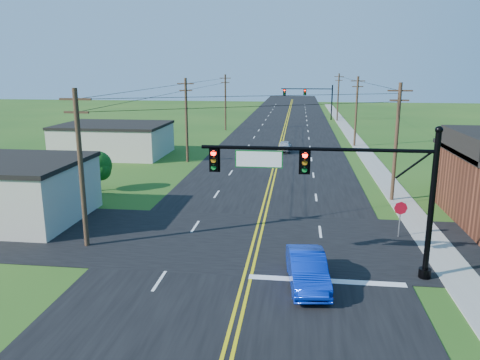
# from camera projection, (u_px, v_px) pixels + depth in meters

# --- Properties ---
(road_main) EXTENTS (16.00, 220.00, 0.04)m
(road_main) POSITION_uv_depth(u_px,v_px,m) (280.00, 142.00, 64.50)
(road_main) COLOR black
(road_main) RESTS_ON ground
(road_cross) EXTENTS (70.00, 10.00, 0.04)m
(road_cross) POSITION_uv_depth(u_px,v_px,m) (254.00, 241.00, 27.85)
(road_cross) COLOR black
(road_cross) RESTS_ON ground
(sidewalk) EXTENTS (2.00, 160.00, 0.08)m
(sidewalk) POSITION_uv_depth(u_px,v_px,m) (368.00, 157.00, 53.58)
(sidewalk) COLOR gray
(sidewalk) RESTS_ON ground
(signal_mast_main) EXTENTS (11.30, 0.60, 7.48)m
(signal_mast_main) POSITION_uv_depth(u_px,v_px,m) (336.00, 181.00, 22.36)
(signal_mast_main) COLOR black
(signal_mast_main) RESTS_ON ground
(signal_mast_far) EXTENTS (10.98, 0.60, 7.48)m
(signal_mast_far) POSITION_uv_depth(u_px,v_px,m) (310.00, 96.00, 91.84)
(signal_mast_far) COLOR black
(signal_mast_far) RESTS_ON ground
(cream_bldg_near) EXTENTS (10.20, 8.20, 4.10)m
(cream_bldg_near) POSITION_uv_depth(u_px,v_px,m) (5.00, 190.00, 31.36)
(cream_bldg_near) COLOR beige
(cream_bldg_near) RESTS_ON ground
(cream_bldg_far) EXTENTS (12.20, 9.20, 3.70)m
(cream_bldg_far) POSITION_uv_depth(u_px,v_px,m) (114.00, 139.00, 54.80)
(cream_bldg_far) COLOR beige
(cream_bldg_far) RESTS_ON ground
(utility_pole_left_a) EXTENTS (1.80, 0.28, 9.00)m
(utility_pole_left_a) POSITION_uv_depth(u_px,v_px,m) (81.00, 166.00, 25.97)
(utility_pole_left_a) COLOR #3C2C1B
(utility_pole_left_a) RESTS_ON ground
(utility_pole_left_b) EXTENTS (1.80, 0.28, 9.00)m
(utility_pole_left_b) POSITION_uv_depth(u_px,v_px,m) (186.00, 119.00, 50.08)
(utility_pole_left_b) COLOR #3C2C1B
(utility_pole_left_b) RESTS_ON ground
(utility_pole_left_c) EXTENTS (1.80, 0.28, 9.00)m
(utility_pole_left_c) POSITION_uv_depth(u_px,v_px,m) (225.00, 101.00, 76.13)
(utility_pole_left_c) COLOR #3C2C1B
(utility_pole_left_c) RESTS_ON ground
(utility_pole_right_a) EXTENTS (1.80, 0.28, 9.00)m
(utility_pole_right_a) POSITION_uv_depth(u_px,v_px,m) (396.00, 140.00, 35.21)
(utility_pole_right_a) COLOR #3C2C1B
(utility_pole_right_a) RESTS_ON ground
(utility_pole_right_b) EXTENTS (1.80, 0.28, 9.00)m
(utility_pole_right_b) POSITION_uv_depth(u_px,v_px,m) (356.00, 110.00, 60.29)
(utility_pole_right_b) COLOR #3C2C1B
(utility_pole_right_b) RESTS_ON ground
(utility_pole_right_c) EXTENTS (1.80, 0.28, 9.00)m
(utility_pole_right_c) POSITION_uv_depth(u_px,v_px,m) (338.00, 96.00, 89.22)
(utility_pole_right_c) COLOR #3C2C1B
(utility_pole_right_c) RESTS_ON ground
(tree_right_back) EXTENTS (3.00, 3.00, 4.10)m
(tree_right_back) POSITION_uv_depth(u_px,v_px,m) (462.00, 160.00, 38.81)
(tree_right_back) COLOR #3C2C1B
(tree_right_back) RESTS_ON ground
(tree_left) EXTENTS (2.40, 2.40, 3.37)m
(tree_left) POSITION_uv_depth(u_px,v_px,m) (97.00, 165.00, 38.69)
(tree_left) COLOR #3C2C1B
(tree_left) RESTS_ON ground
(blue_car) EXTENTS (2.17, 4.93, 1.57)m
(blue_car) POSITION_uv_depth(u_px,v_px,m) (307.00, 270.00, 21.96)
(blue_car) COLOR #0829B7
(blue_car) RESTS_ON ground
(distant_car) EXTENTS (1.77, 3.97, 1.33)m
(distant_car) POSITION_uv_depth(u_px,v_px,m) (285.00, 146.00, 57.48)
(distant_car) COLOR silver
(distant_car) RESTS_ON ground
(stop_sign) EXTENTS (0.81, 0.11, 2.27)m
(stop_sign) POSITION_uv_depth(u_px,v_px,m) (400.00, 212.00, 28.02)
(stop_sign) COLOR slate
(stop_sign) RESTS_ON ground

